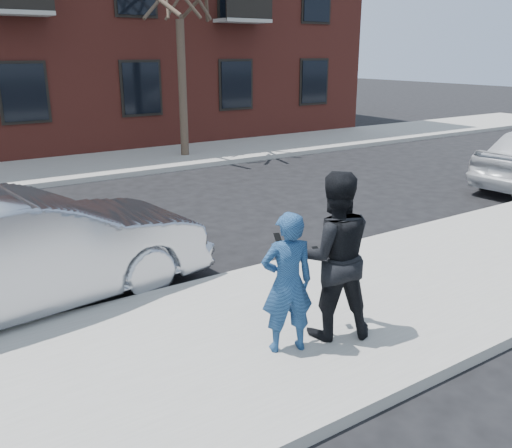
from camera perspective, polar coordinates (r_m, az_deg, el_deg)
ground at (r=6.96m, az=-0.35°, el=-11.47°), size 100.00×100.00×0.00m
near_sidewalk at (r=6.74m, az=0.84°, el=-11.77°), size 50.00×3.50×0.15m
near_curb at (r=8.13m, az=-6.36°, el=-6.49°), size 50.00×0.10×0.15m
far_sidewalk at (r=17.01m, az=-21.61°, el=5.18°), size 50.00×3.50×0.15m
far_curb at (r=15.28m, az=-20.13°, el=4.06°), size 50.00×0.10×0.15m
silver_sedan at (r=7.91m, az=-23.19°, el=-2.70°), size 5.21×2.37×1.66m
man_hoodie at (r=5.99m, az=3.31°, el=-6.21°), size 0.69×0.58×1.63m
man_peacoat at (r=6.31m, az=8.12°, el=-3.32°), size 1.20×1.09×1.99m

